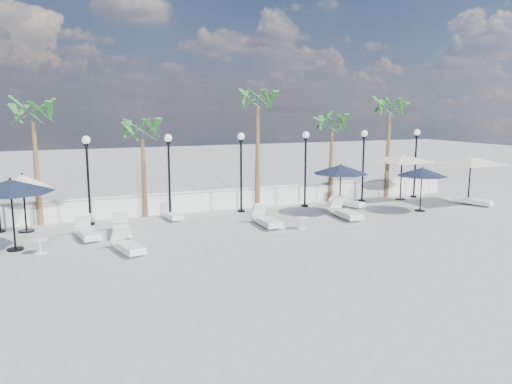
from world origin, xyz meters
name	(u,v)px	position (x,y,z in m)	size (l,w,h in m)	color
ground	(305,245)	(0.00, 0.00, 0.00)	(100.00, 100.00, 0.00)	#979792
balustrade	(234,199)	(0.00, 7.50, 0.47)	(26.00, 0.30, 1.01)	silver
lamppost_1	(88,167)	(-7.00, 6.50, 2.49)	(0.36, 0.36, 3.84)	black
lamppost_2	(169,164)	(-3.50, 6.50, 2.49)	(0.36, 0.36, 3.84)	black
lamppost_3	(241,161)	(0.00, 6.50, 2.49)	(0.36, 0.36, 3.84)	black
lamppost_4	(305,158)	(3.50, 6.50, 2.49)	(0.36, 0.36, 3.84)	black
lamppost_5	(363,156)	(7.00, 6.50, 2.49)	(0.36, 0.36, 3.84)	black
lamppost_6	(416,153)	(10.50, 6.50, 2.49)	(0.36, 0.36, 3.84)	black
palm_0	(33,119)	(-9.00, 7.30, 4.53)	(2.60, 2.60, 5.50)	brown
palm_1	(142,135)	(-4.50, 7.30, 3.75)	(2.60, 2.60, 4.70)	brown
palm_2	(258,105)	(1.20, 7.30, 5.12)	(2.60, 2.60, 6.10)	brown
palm_3	(332,128)	(5.50, 7.30, 3.95)	(2.60, 2.60, 4.90)	brown
palm_4	(390,113)	(9.20, 7.30, 4.73)	(2.60, 2.60, 5.70)	brown
lounger_0	(121,228)	(-6.02, 4.23, 0.26)	(0.82, 2.11, 0.77)	white
lounger_1	(88,232)	(-7.30, 4.13, 0.25)	(0.89, 2.04, 0.74)	white
lounger_2	(172,215)	(-3.51, 6.22, 0.21)	(0.78, 1.73, 0.63)	white
lounger_3	(128,245)	(-6.16, 1.61, 0.24)	(1.02, 1.99, 0.71)	white
lounger_4	(347,202)	(5.44, 5.60, 0.24)	(1.32, 1.98, 0.71)	white
lounger_5	(266,220)	(-0.07, 3.33, 0.26)	(0.70, 2.07, 0.77)	white
lounger_6	(346,212)	(3.89, 3.31, 0.27)	(0.84, 2.19, 0.81)	white
lounger_7	(473,200)	(11.76, 3.41, 0.24)	(1.29, 2.03, 0.73)	white
side_table_0	(40,244)	(-8.98, 2.64, 0.31)	(0.53, 0.53, 0.51)	white
side_table_1	(302,222)	(1.07, 2.26, 0.29)	(0.50, 0.50, 0.49)	white
side_table_2	(348,198)	(5.89, 6.20, 0.32)	(0.54, 0.54, 0.53)	white
parasol_navy_left	(10,186)	(-9.80, 3.40, 2.29)	(2.94, 2.94, 2.60)	black
parasol_navy_mid	(341,169)	(4.27, 4.41, 2.11)	(2.68, 2.68, 2.40)	black
parasol_navy_right	(422,172)	(8.15, 3.26, 1.92)	(2.44, 2.44, 2.19)	black
parasol_cream_sq_a	(402,155)	(9.32, 6.20, 2.47)	(5.43, 5.43, 2.67)	black
parasol_cream_sq_b	(471,157)	(11.82, 3.81, 2.47)	(5.34, 5.34, 2.68)	black
parasol_cream_small	(23,181)	(-9.52, 6.20, 2.07)	(1.97, 1.97, 2.42)	black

